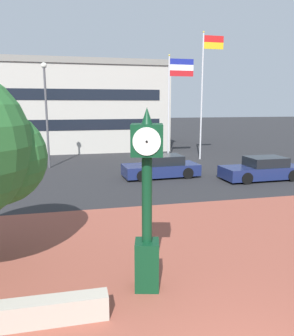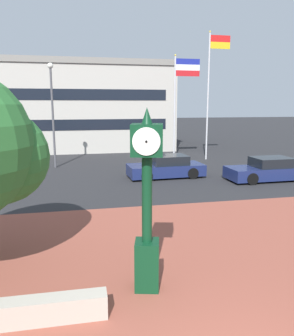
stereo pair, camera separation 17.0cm
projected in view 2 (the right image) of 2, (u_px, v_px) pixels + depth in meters
plaza_brick_paving at (186, 298)px, 7.32m from camera, size 44.00×13.64×0.01m
planter_wall at (24, 312)px, 6.42m from camera, size 3.20×0.43×0.50m
street_clock at (147, 203)px, 7.36m from camera, size 0.81×0.84×4.13m
car_street_near at (268, 170)px, 18.70m from camera, size 4.59×1.97×1.28m
car_street_mid at (167, 167)px, 19.47m from camera, size 4.46×2.08×1.28m
flagpole_primary at (179, 95)px, 24.57m from camera, size 1.93×0.14×7.72m
flagpole_secondary at (210, 86)px, 24.92m from camera, size 1.66×0.14×9.43m
civic_building at (59, 106)px, 32.85m from camera, size 21.30×11.47×7.98m
street_lamp_post at (52, 105)px, 21.79m from camera, size 0.36×0.36×6.80m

